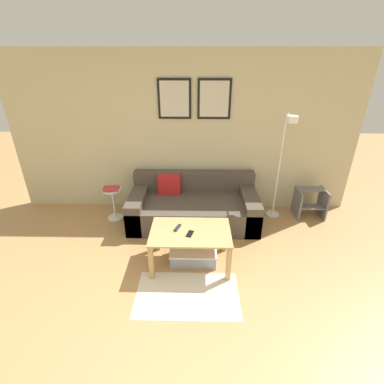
% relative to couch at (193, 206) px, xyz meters
% --- Properties ---
extents(ground_plane, '(16.00, 16.00, 0.00)m').
position_rel_couch_xyz_m(ground_plane, '(-0.17, -2.32, -0.25)').
color(ground_plane, tan).
extents(wall_back, '(5.60, 0.09, 2.55)m').
position_rel_couch_xyz_m(wall_back, '(-0.17, 0.51, 1.04)').
color(wall_back, '#C6BC93').
rests_on(wall_back, ground_plane).
extents(area_rug, '(1.16, 0.70, 0.01)m').
position_rel_couch_xyz_m(area_rug, '(-0.04, -1.60, -0.25)').
color(area_rug, beige).
rests_on(area_rug, ground_plane).
extents(couch, '(1.99, 0.99, 0.71)m').
position_rel_couch_xyz_m(couch, '(0.00, 0.00, 0.00)').
color(couch, '#4C4238').
rests_on(couch, ground_plane).
extents(coffee_table, '(0.99, 0.64, 0.50)m').
position_rel_couch_xyz_m(coffee_table, '(-0.02, -1.06, 0.16)').
color(coffee_table, tan).
rests_on(coffee_table, ground_plane).
extents(storage_bin, '(0.60, 0.38, 0.19)m').
position_rel_couch_xyz_m(storage_bin, '(0.02, -1.02, -0.15)').
color(storage_bin, gray).
rests_on(storage_bin, ground_plane).
extents(floor_lamp, '(0.23, 0.45, 1.70)m').
position_rel_couch_xyz_m(floor_lamp, '(1.34, 0.07, 0.80)').
color(floor_lamp, white).
rests_on(floor_lamp, ground_plane).
extents(side_table, '(0.30, 0.30, 0.53)m').
position_rel_couch_xyz_m(side_table, '(-1.29, 0.03, 0.06)').
color(side_table, white).
rests_on(side_table, ground_plane).
extents(book_stack, '(0.26, 0.20, 0.05)m').
position_rel_couch_xyz_m(book_stack, '(-1.29, 0.01, 0.30)').
color(book_stack, '#8C4C93').
rests_on(book_stack, side_table).
extents(remote_control, '(0.09, 0.15, 0.02)m').
position_rel_couch_xyz_m(remote_control, '(-0.18, -1.01, 0.26)').
color(remote_control, '#232328').
rests_on(remote_control, coffee_table).
extents(cell_phone, '(0.10, 0.15, 0.01)m').
position_rel_couch_xyz_m(cell_phone, '(-0.02, -1.13, 0.25)').
color(cell_phone, black).
rests_on(cell_phone, coffee_table).
extents(step_stool, '(0.46, 0.37, 0.48)m').
position_rel_couch_xyz_m(step_stool, '(1.93, 0.17, 0.01)').
color(step_stool, slate).
rests_on(step_stool, ground_plane).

